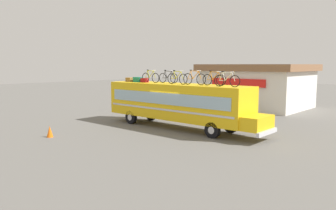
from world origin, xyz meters
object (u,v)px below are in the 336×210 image
at_px(rooftop_bicycle_2, 168,78).
at_px(rooftop_bicycle_4, 194,79).
at_px(bus, 178,102).
at_px(luggage_bag_3, 145,80).
at_px(rooftop_bicycle_1, 150,77).
at_px(rooftop_bicycle_3, 177,78).
at_px(rooftop_bicycle_5, 214,79).
at_px(luggage_bag_1, 130,80).
at_px(rooftop_bicycle_6, 227,80).
at_px(traffic_cone, 50,132).
at_px(luggage_bag_2, 138,80).

height_order(rooftop_bicycle_2, rooftop_bicycle_4, rooftop_bicycle_4).
bearing_deg(bus, rooftop_bicycle_2, 163.01).
distance_m(bus, luggage_bag_3, 3.28).
bearing_deg(rooftop_bicycle_4, rooftop_bicycle_2, 170.39).
bearing_deg(luggage_bag_3, rooftop_bicycle_1, -0.43).
distance_m(rooftop_bicycle_3, rooftop_bicycle_5, 2.64).
bearing_deg(luggage_bag_1, rooftop_bicycle_6, -1.16).
bearing_deg(luggage_bag_1, rooftop_bicycle_2, 9.30).
xyz_separation_m(bus, luggage_bag_3, (-2.99, -0.14, 1.35)).
bearing_deg(traffic_cone, luggage_bag_1, 96.00).
bearing_deg(rooftop_bicycle_6, rooftop_bicycle_2, 172.09).
height_order(bus, luggage_bag_3, luggage_bag_3).
bearing_deg(rooftop_bicycle_3, luggage_bag_1, 179.48).
relative_size(bus, rooftop_bicycle_3, 7.11).
bearing_deg(luggage_bag_2, luggage_bag_3, 0.05).
xyz_separation_m(luggage_bag_2, rooftop_bicycle_4, (5.08, 0.06, 0.21)).
bearing_deg(rooftop_bicycle_2, traffic_cone, -108.95).
height_order(luggage_bag_3, rooftop_bicycle_3, rooftop_bicycle_3).
relative_size(bus, rooftop_bicycle_6, 6.98).
xyz_separation_m(rooftop_bicycle_4, traffic_cone, (-5.14, -7.04, -3.00)).
height_order(rooftop_bicycle_1, rooftop_bicycle_6, rooftop_bicycle_1).
bearing_deg(rooftop_bicycle_3, rooftop_bicycle_5, 7.27).
bearing_deg(luggage_bag_2, rooftop_bicycle_4, 0.69).
bearing_deg(luggage_bag_1, rooftop_bicycle_5, 2.32).
distance_m(luggage_bag_1, rooftop_bicycle_6, 8.40).
xyz_separation_m(bus, rooftop_bicycle_4, (1.40, -0.08, 1.59)).
bearing_deg(bus, rooftop_bicycle_5, 2.35).
distance_m(rooftop_bicycle_2, rooftop_bicycle_5, 3.93).
bearing_deg(rooftop_bicycle_2, luggage_bag_2, -168.74).
xyz_separation_m(luggage_bag_2, rooftop_bicycle_2, (2.50, 0.50, 0.19)).
height_order(rooftop_bicycle_2, traffic_cone, rooftop_bicycle_2).
bearing_deg(bus, traffic_cone, -117.75).
height_order(bus, rooftop_bicycle_5, rooftop_bicycle_5).
height_order(luggage_bag_2, rooftop_bicycle_3, rooftop_bicycle_3).
bearing_deg(luggage_bag_2, traffic_cone, -90.56).
xyz_separation_m(bus, luggage_bag_1, (-4.47, -0.18, 1.35)).
xyz_separation_m(luggage_bag_3, rooftop_bicycle_1, (0.59, -0.00, 0.23)).
distance_m(rooftop_bicycle_6, traffic_cone, 10.65).
distance_m(bus, luggage_bag_1, 4.67).
distance_m(luggage_bag_2, rooftop_bicycle_5, 6.43).
relative_size(rooftop_bicycle_4, traffic_cone, 2.63).
relative_size(luggage_bag_3, rooftop_bicycle_3, 0.32).
xyz_separation_m(rooftop_bicycle_3, rooftop_bicycle_5, (2.62, 0.33, -0.00)).
bearing_deg(luggage_bag_1, luggage_bag_2, 3.01).
distance_m(luggage_bag_1, luggage_bag_2, 0.80).
xyz_separation_m(rooftop_bicycle_1, rooftop_bicycle_4, (3.80, 0.06, 0.01)).
distance_m(luggage_bag_2, rooftop_bicycle_2, 2.55).
relative_size(luggage_bag_1, luggage_bag_3, 0.96).
xyz_separation_m(luggage_bag_1, rooftop_bicycle_5, (7.22, 0.29, 0.22)).
bearing_deg(rooftop_bicycle_5, bus, -177.65).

